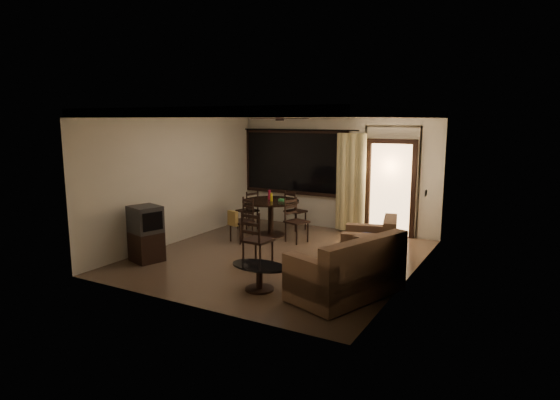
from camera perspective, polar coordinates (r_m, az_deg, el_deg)
The scene contains 12 objects.
ground at distance 9.16m, azimuth -0.03°, elevation -6.90°, with size 5.50×5.50×0.00m, color #7F6651.
room_shell at distance 10.16m, azimuth 7.84°, elevation 5.18°, with size 5.50×6.70×5.50m.
dining_table at distance 10.68m, azimuth -1.14°, elevation -0.96°, with size 1.30×1.30×1.03m.
dining_chair_west at distance 11.38m, azimuth -3.94°, elevation -2.14°, with size 0.53×0.53×0.95m.
dining_chair_east at distance 10.15m, azimuth 2.00°, elevation -3.58°, with size 0.53×0.53×0.95m.
dining_chair_south at distance 10.21m, azimuth -4.75°, elevation -3.40°, with size 0.53×0.56×0.95m.
dining_chair_north at distance 11.27m, azimuth 1.86°, elevation -2.23°, with size 0.53×0.53×0.95m.
tv_cabinet at distance 9.11m, azimuth -16.02°, elevation -3.95°, with size 0.66×0.63×1.05m.
sofa at distance 7.12m, azimuth 8.50°, elevation -8.83°, with size 1.46×1.96×0.94m.
armchair at distance 8.50m, azimuth 11.21°, elevation -5.78°, with size 1.11×1.11×0.91m.
coffee_table at distance 7.37m, azimuth -2.53°, elevation -8.92°, with size 0.93×0.56×0.41m.
side_chair at distance 8.47m, azimuth -2.78°, elevation -6.14°, with size 0.50×0.50×1.05m.
Camera 1 is at (4.30, -7.65, 2.64)m, focal length 30.00 mm.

